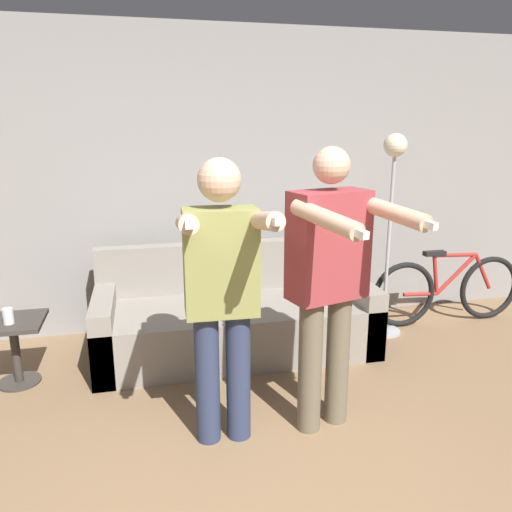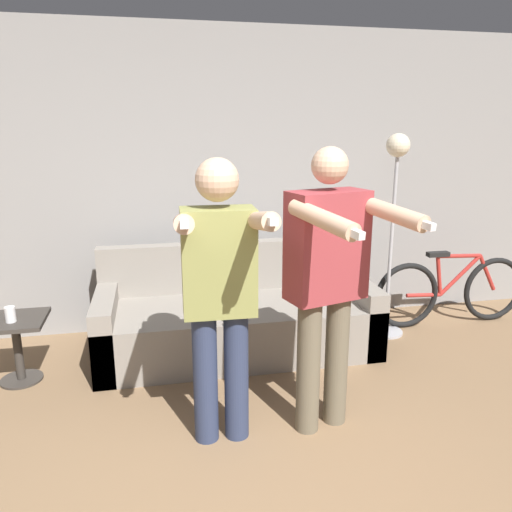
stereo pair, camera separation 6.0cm
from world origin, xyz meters
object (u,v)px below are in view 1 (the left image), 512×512
(floor_lamp, at_px, (392,195))
(bicycle, at_px, (447,289))
(side_table, at_px, (14,339))
(cat, at_px, (230,234))
(person_right, at_px, (329,274))
(cup, at_px, (8,316))
(couch, at_px, (235,318))
(person_left, at_px, (222,286))

(floor_lamp, height_order, bicycle, floor_lamp)
(side_table, bearing_deg, cat, 18.40)
(floor_lamp, distance_m, bicycle, 1.12)
(person_right, xyz_separation_m, side_table, (-1.94, 0.98, -0.63))
(cup, bearing_deg, couch, 9.34)
(person_right, bearing_deg, couch, 90.07)
(person_left, relative_size, cat, 2.99)
(person_right, distance_m, floor_lamp, 1.62)
(bicycle, bearing_deg, person_left, -150.18)
(couch, relative_size, bicycle, 1.47)
(floor_lamp, height_order, side_table, floor_lamp)
(cat, xyz_separation_m, side_table, (-1.64, -0.54, -0.56))
(cat, height_order, side_table, cat)
(side_table, bearing_deg, person_right, -26.82)
(cup, height_order, bicycle, bicycle)
(person_right, distance_m, bicycle, 2.23)
(person_left, distance_m, person_right, 0.62)
(bicycle, bearing_deg, side_table, -174.70)
(person_left, height_order, person_right, person_right)
(person_right, height_order, cat, person_right)
(cup, xyz_separation_m, bicycle, (3.63, 0.39, -0.21))
(couch, distance_m, cup, 1.66)
(floor_lamp, bearing_deg, bicycle, 6.76)
(person_left, bearing_deg, cup, 147.18)
(cup, distance_m, bicycle, 3.65)
(side_table, distance_m, cup, 0.20)
(person_left, bearing_deg, side_table, 145.56)
(cup, bearing_deg, side_table, 85.63)
(bicycle, bearing_deg, couch, -176.47)
(cat, height_order, bicycle, cat)
(cup, bearing_deg, floor_lamp, 6.00)
(person_right, height_order, bicycle, person_right)
(cat, distance_m, side_table, 1.81)
(cat, bearing_deg, person_left, -101.67)
(side_table, height_order, bicycle, bicycle)
(side_table, xyz_separation_m, bicycle, (3.62, 0.34, -0.02))
(couch, relative_size, side_table, 4.61)
(couch, xyz_separation_m, bicycle, (2.01, 0.12, 0.06))
(floor_lamp, height_order, cup, floor_lamp)
(couch, xyz_separation_m, floor_lamp, (1.34, 0.04, 0.96))
(person_left, relative_size, side_table, 3.43)
(couch, relative_size, cat, 4.03)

